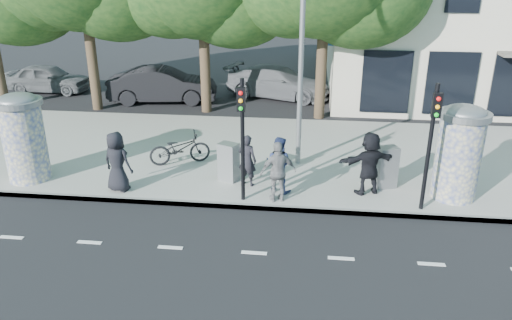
# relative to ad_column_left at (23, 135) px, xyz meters

# --- Properties ---
(ground) EXTENTS (120.00, 120.00, 0.00)m
(ground) POSITION_rel_ad_column_left_xyz_m (7.20, -4.50, -1.54)
(ground) COLOR black
(ground) RESTS_ON ground
(sidewalk) EXTENTS (40.00, 8.00, 0.15)m
(sidewalk) POSITION_rel_ad_column_left_xyz_m (7.20, 3.00, -1.46)
(sidewalk) COLOR gray
(sidewalk) RESTS_ON ground
(curb) EXTENTS (40.00, 0.10, 0.16)m
(curb) POSITION_rel_ad_column_left_xyz_m (7.20, -0.95, -1.46)
(curb) COLOR slate
(curb) RESTS_ON ground
(lane_dash_far) EXTENTS (32.00, 0.12, 0.01)m
(lane_dash_far) POSITION_rel_ad_column_left_xyz_m (7.20, -3.10, -1.53)
(lane_dash_far) COLOR silver
(lane_dash_far) RESTS_ON ground
(ad_column_left) EXTENTS (1.36, 1.36, 2.65)m
(ad_column_left) POSITION_rel_ad_column_left_xyz_m (0.00, 0.00, 0.00)
(ad_column_left) COLOR beige
(ad_column_left) RESTS_ON sidewalk
(ad_column_right) EXTENTS (1.36, 1.36, 2.65)m
(ad_column_right) POSITION_rel_ad_column_left_xyz_m (12.40, 0.20, 0.00)
(ad_column_right) COLOR beige
(ad_column_right) RESTS_ON sidewalk
(traffic_pole_near) EXTENTS (0.22, 0.31, 3.40)m
(traffic_pole_near) POSITION_rel_ad_column_left_xyz_m (6.60, -0.71, 0.69)
(traffic_pole_near) COLOR black
(traffic_pole_near) RESTS_ON sidewalk
(traffic_pole_far) EXTENTS (0.22, 0.31, 3.40)m
(traffic_pole_far) POSITION_rel_ad_column_left_xyz_m (11.40, -0.71, 0.69)
(traffic_pole_far) COLOR black
(traffic_pole_far) RESTS_ON sidewalk
(street_lamp) EXTENTS (0.25, 0.93, 8.00)m
(street_lamp) POSITION_rel_ad_column_left_xyz_m (8.00, 2.13, 3.26)
(street_lamp) COLOR slate
(street_lamp) RESTS_ON sidewalk
(ped_a) EXTENTS (0.98, 0.77, 1.76)m
(ped_a) POSITION_rel_ad_column_left_xyz_m (2.99, -0.48, -0.51)
(ped_a) COLOR black
(ped_a) RESTS_ON sidewalk
(ped_b) EXTENTS (0.65, 0.53, 1.55)m
(ped_b) POSITION_rel_ad_column_left_xyz_m (6.59, 0.32, -0.61)
(ped_b) COLOR black
(ped_b) RESTS_ON sidewalk
(ped_c) EXTENTS (0.97, 0.88, 1.63)m
(ped_c) POSITION_rel_ad_column_left_xyz_m (7.52, 0.02, -0.57)
(ped_c) COLOR navy
(ped_c) RESTS_ON sidewalk
(ped_e) EXTENTS (1.13, 0.87, 1.71)m
(ped_e) POSITION_rel_ad_column_left_xyz_m (7.56, -0.62, -0.53)
(ped_e) COLOR slate
(ped_e) RESTS_ON sidewalk
(ped_f) EXTENTS (1.79, 1.20, 1.82)m
(ped_f) POSITION_rel_ad_column_left_xyz_m (10.04, 0.17, -0.48)
(ped_f) COLOR black
(ped_f) RESTS_ON sidewalk
(bicycle) EXTENTS (1.39, 2.07, 1.03)m
(bicycle) POSITION_rel_ad_column_left_xyz_m (4.20, 1.71, -0.87)
(bicycle) COLOR black
(bicycle) RESTS_ON sidewalk
(cabinet_left) EXTENTS (0.67, 0.59, 1.16)m
(cabinet_left) POSITION_rel_ad_column_left_xyz_m (5.99, 0.60, -0.81)
(cabinet_left) COLOR gray
(cabinet_left) RESTS_ON sidewalk
(cabinet_right) EXTENTS (0.70, 0.60, 1.23)m
(cabinet_right) POSITION_rel_ad_column_left_xyz_m (10.59, 0.66, -0.78)
(cabinet_right) COLOR slate
(cabinet_right) RESTS_ON sidewalk
(car_left) EXTENTS (1.76, 4.20, 1.42)m
(car_left) POSITION_rel_ad_column_left_xyz_m (-5.04, 10.73, -0.83)
(car_left) COLOR #585D60
(car_left) RESTS_ON ground
(car_mid) EXTENTS (2.42, 5.19, 1.65)m
(car_mid) POSITION_rel_ad_column_left_xyz_m (1.34, 9.51, -0.71)
(car_mid) COLOR black
(car_mid) RESTS_ON ground
(car_right) EXTENTS (3.48, 5.54, 1.50)m
(car_right) POSITION_rel_ad_column_left_xyz_m (6.70, 11.04, -0.79)
(car_right) COLOR slate
(car_right) RESTS_ON ground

